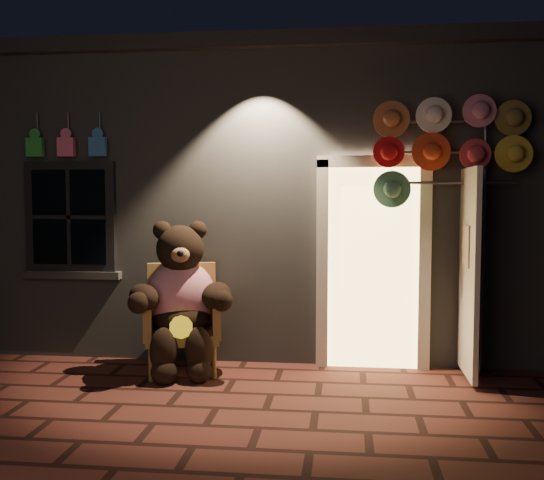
# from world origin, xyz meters

# --- Properties ---
(ground) EXTENTS (60.00, 60.00, 0.00)m
(ground) POSITION_xyz_m (0.00, 0.00, 0.00)
(ground) COLOR #50261E
(ground) RESTS_ON ground
(shop_building) EXTENTS (7.30, 5.95, 3.51)m
(shop_building) POSITION_xyz_m (0.00, 3.99, 1.74)
(shop_building) COLOR slate
(shop_building) RESTS_ON ground
(wicker_armchair) EXTENTS (0.88, 0.83, 1.08)m
(wicker_armchair) POSITION_xyz_m (-0.59, 1.13, 0.54)
(wicker_armchair) COLOR olive
(wicker_armchair) RESTS_ON ground
(teddy_bear) EXTENTS (1.08, 0.97, 1.54)m
(teddy_bear) POSITION_xyz_m (-0.56, 0.99, 0.75)
(teddy_bear) COLOR red
(teddy_bear) RESTS_ON ground
(hat_rack) EXTENTS (1.55, 0.22, 2.74)m
(hat_rack) POSITION_xyz_m (2.05, 1.28, 2.29)
(hat_rack) COLOR #59595E
(hat_rack) RESTS_ON ground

